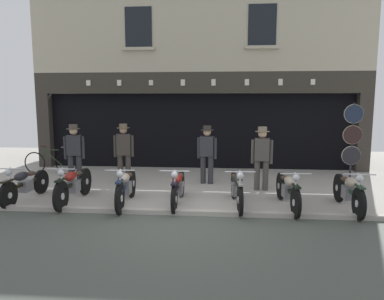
# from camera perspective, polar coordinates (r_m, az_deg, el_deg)

# --- Properties ---
(ground) EXTENTS (23.38, 22.00, 0.18)m
(ground) POSITION_cam_1_polar(r_m,az_deg,el_deg) (6.52, -2.73, -13.54)
(ground) COLOR #A19B92
(shop_facade) EXTENTS (11.68, 4.42, 6.40)m
(shop_facade) POSITION_cam_1_polar(r_m,az_deg,el_deg) (14.04, 1.55, 5.38)
(shop_facade) COLOR black
(shop_facade) RESTS_ON ground
(motorcycle_far_left) EXTENTS (0.62, 1.94, 0.90)m
(motorcycle_far_left) POSITION_cam_1_polar(r_m,az_deg,el_deg) (9.26, -25.20, -4.92)
(motorcycle_far_left) COLOR black
(motorcycle_far_left) RESTS_ON ground
(motorcycle_left) EXTENTS (0.62, 2.08, 0.93)m
(motorcycle_left) POSITION_cam_1_polar(r_m,az_deg,el_deg) (8.68, -18.46, -5.24)
(motorcycle_left) COLOR black
(motorcycle_left) RESTS_ON ground
(motorcycle_center_left) EXTENTS (0.62, 2.01, 0.94)m
(motorcycle_center_left) POSITION_cam_1_polar(r_m,az_deg,el_deg) (8.18, -10.55, -5.74)
(motorcycle_center_left) COLOR black
(motorcycle_center_left) RESTS_ON ground
(motorcycle_center) EXTENTS (0.62, 2.01, 0.91)m
(motorcycle_center) POSITION_cam_1_polar(r_m,az_deg,el_deg) (8.10, -2.25, -5.86)
(motorcycle_center) COLOR black
(motorcycle_center) RESTS_ON ground
(motorcycle_center_right) EXTENTS (0.62, 2.05, 0.93)m
(motorcycle_center_right) POSITION_cam_1_polar(r_m,az_deg,el_deg) (8.01, 7.20, -5.99)
(motorcycle_center_right) COLOR black
(motorcycle_center_right) RESTS_ON ground
(motorcycle_right) EXTENTS (0.62, 2.05, 0.91)m
(motorcycle_right) POSITION_cam_1_polar(r_m,az_deg,el_deg) (8.10, 15.12, -6.10)
(motorcycle_right) COLOR black
(motorcycle_right) RESTS_ON ground
(motorcycle_far_right) EXTENTS (0.62, 1.97, 0.92)m
(motorcycle_far_right) POSITION_cam_1_polar(r_m,az_deg,el_deg) (8.38, 23.81, -6.01)
(motorcycle_far_right) COLOR black
(motorcycle_far_right) RESTS_ON ground
(salesman_left) EXTENTS (0.55, 0.37, 1.70)m
(salesman_left) POSITION_cam_1_polar(r_m,az_deg,el_deg) (10.37, -18.35, -0.22)
(salesman_left) COLOR #2D2D33
(salesman_left) RESTS_ON ground
(shopkeeper_center) EXTENTS (0.55, 0.35, 1.71)m
(shopkeeper_center) POSITION_cam_1_polar(r_m,az_deg,el_deg) (10.18, -10.88, -0.10)
(shopkeeper_center) COLOR #38332D
(shopkeeper_center) RESTS_ON ground
(salesman_right) EXTENTS (0.55, 0.37, 1.65)m
(salesman_right) POSITION_cam_1_polar(r_m,az_deg,el_deg) (10.05, 2.42, -0.23)
(salesman_right) COLOR #2D2D33
(salesman_right) RESTS_ON ground
(assistant_far_right) EXTENTS (0.56, 0.37, 1.68)m
(assistant_far_right) POSITION_cam_1_polar(r_m,az_deg,el_deg) (9.47, 11.13, -0.79)
(assistant_far_right) COLOR #47423D
(assistant_far_right) RESTS_ON ground
(tyre_sign_pole) EXTENTS (0.57, 0.06, 2.29)m
(tyre_sign_pole) POSITION_cam_1_polar(r_m,az_deg,el_deg) (11.58, 24.34, 2.11)
(tyre_sign_pole) COLOR #232328
(tyre_sign_pole) RESTS_ON ground
(advert_board_near) EXTENTS (0.80, 0.03, 1.12)m
(advert_board_near) POSITION_cam_1_polar(r_m,az_deg,el_deg) (12.85, -10.08, 4.82)
(advert_board_near) COLOR silver
(leaning_bicycle) EXTENTS (1.79, 0.50, 0.95)m
(leaning_bicycle) POSITION_cam_1_polar(r_m,az_deg,el_deg) (12.37, -21.80, -1.81)
(leaning_bicycle) COLOR black
(leaning_bicycle) RESTS_ON ground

